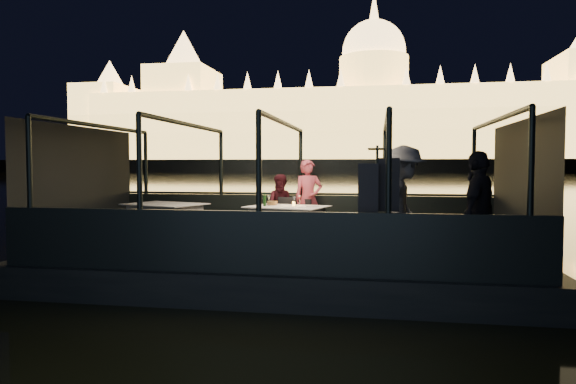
% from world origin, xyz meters
% --- Properties ---
extents(river_water, '(500.00, 500.00, 0.00)m').
position_xyz_m(river_water, '(0.00, 80.00, 0.00)').
color(river_water, black).
rests_on(river_water, ground).
extents(boat_hull, '(8.60, 4.40, 1.00)m').
position_xyz_m(boat_hull, '(0.00, 0.00, 0.00)').
color(boat_hull, black).
rests_on(boat_hull, river_water).
extents(boat_deck, '(8.00, 4.00, 0.04)m').
position_xyz_m(boat_deck, '(0.00, 0.00, 0.48)').
color(boat_deck, black).
rests_on(boat_deck, boat_hull).
extents(gunwale_port, '(8.00, 0.08, 0.90)m').
position_xyz_m(gunwale_port, '(0.00, 2.00, 0.95)').
color(gunwale_port, black).
rests_on(gunwale_port, boat_deck).
extents(gunwale_starboard, '(8.00, 0.08, 0.90)m').
position_xyz_m(gunwale_starboard, '(0.00, -2.00, 0.95)').
color(gunwale_starboard, black).
rests_on(gunwale_starboard, boat_deck).
extents(cabin_glass_port, '(8.00, 0.02, 1.40)m').
position_xyz_m(cabin_glass_port, '(0.00, 2.00, 2.10)').
color(cabin_glass_port, '#99B2B2').
rests_on(cabin_glass_port, gunwale_port).
extents(cabin_glass_starboard, '(8.00, 0.02, 1.40)m').
position_xyz_m(cabin_glass_starboard, '(0.00, -2.00, 2.10)').
color(cabin_glass_starboard, '#99B2B2').
rests_on(cabin_glass_starboard, gunwale_starboard).
extents(cabin_roof_glass, '(8.00, 4.00, 0.02)m').
position_xyz_m(cabin_roof_glass, '(0.00, 0.00, 2.80)').
color(cabin_roof_glass, '#99B2B2').
rests_on(cabin_roof_glass, boat_deck).
extents(end_wall_fore, '(0.02, 4.00, 2.30)m').
position_xyz_m(end_wall_fore, '(-4.00, 0.00, 1.65)').
color(end_wall_fore, black).
rests_on(end_wall_fore, boat_deck).
extents(end_wall_aft, '(0.02, 4.00, 2.30)m').
position_xyz_m(end_wall_aft, '(4.00, 0.00, 1.65)').
color(end_wall_aft, black).
rests_on(end_wall_aft, boat_deck).
extents(canopy_ribs, '(8.00, 4.00, 2.30)m').
position_xyz_m(canopy_ribs, '(0.00, 0.00, 1.65)').
color(canopy_ribs, black).
rests_on(canopy_ribs, boat_deck).
extents(embankment, '(400.00, 140.00, 6.00)m').
position_xyz_m(embankment, '(0.00, 210.00, 1.00)').
color(embankment, '#423D33').
rests_on(embankment, ground).
extents(parliament_building, '(220.00, 32.00, 60.00)m').
position_xyz_m(parliament_building, '(0.00, 175.00, 29.00)').
color(parliament_building, '#F2D18C').
rests_on(parliament_building, embankment).
extents(dining_table_central, '(1.67, 1.39, 0.77)m').
position_xyz_m(dining_table_central, '(-0.05, 0.63, 0.89)').
color(dining_table_central, silver).
rests_on(dining_table_central, boat_deck).
extents(dining_table_aft, '(1.75, 1.51, 0.78)m').
position_xyz_m(dining_table_aft, '(-2.57, 0.68, 0.89)').
color(dining_table_aft, silver).
rests_on(dining_table_aft, boat_deck).
extents(chair_port_left, '(0.53, 0.53, 0.88)m').
position_xyz_m(chair_port_left, '(-0.19, 1.20, 0.95)').
color(chair_port_left, black).
rests_on(chair_port_left, boat_deck).
extents(chair_port_right, '(0.49, 0.49, 0.84)m').
position_xyz_m(chair_port_right, '(0.11, 1.37, 0.95)').
color(chair_port_right, black).
rests_on(chair_port_right, boat_deck).
extents(coat_stand, '(0.63, 0.58, 1.83)m').
position_xyz_m(coat_stand, '(1.64, -1.61, 1.40)').
color(coat_stand, black).
rests_on(coat_stand, boat_deck).
extents(person_woman_coral, '(0.71, 0.61, 1.67)m').
position_xyz_m(person_woman_coral, '(0.22, 1.62, 1.25)').
color(person_woman_coral, '#D54D5E').
rests_on(person_woman_coral, boat_deck).
extents(person_man_maroon, '(0.72, 0.59, 1.36)m').
position_xyz_m(person_man_maroon, '(-0.33, 1.56, 1.25)').
color(person_man_maroon, '#3B1018').
rests_on(person_man_maroon, boat_deck).
extents(passenger_stripe, '(0.89, 1.31, 1.86)m').
position_xyz_m(passenger_stripe, '(2.05, -0.97, 1.35)').
color(passenger_stripe, silver).
rests_on(passenger_stripe, boat_deck).
extents(passenger_dark, '(0.86, 1.12, 1.76)m').
position_xyz_m(passenger_dark, '(3.05, -1.55, 1.35)').
color(passenger_dark, black).
rests_on(passenger_dark, boat_deck).
extents(wine_bottle, '(0.07, 0.07, 0.27)m').
position_xyz_m(wine_bottle, '(-0.49, 0.60, 1.42)').
color(wine_bottle, '#143613').
rests_on(wine_bottle, dining_table_central).
extents(bread_basket, '(0.22, 0.22, 0.08)m').
position_xyz_m(bread_basket, '(-0.40, 0.86, 1.31)').
color(bread_basket, brown).
rests_on(bread_basket, dining_table_central).
extents(amber_candle, '(0.07, 0.07, 0.08)m').
position_xyz_m(amber_candle, '(0.05, 0.76, 1.31)').
color(amber_candle, yellow).
rests_on(amber_candle, dining_table_central).
extents(plate_near, '(0.30, 0.30, 0.02)m').
position_xyz_m(plate_near, '(0.45, 0.58, 1.27)').
color(plate_near, silver).
rests_on(plate_near, dining_table_central).
extents(plate_far, '(0.24, 0.24, 0.01)m').
position_xyz_m(plate_far, '(-0.30, 0.90, 1.27)').
color(plate_far, silver).
rests_on(plate_far, dining_table_central).
extents(wine_glass_white, '(0.08, 0.08, 0.20)m').
position_xyz_m(wine_glass_white, '(-0.43, 0.68, 1.36)').
color(wine_glass_white, silver).
rests_on(wine_glass_white, dining_table_central).
extents(wine_glass_red, '(0.07, 0.07, 0.19)m').
position_xyz_m(wine_glass_red, '(0.15, 0.91, 1.36)').
color(wine_glass_red, silver).
rests_on(wine_glass_red, dining_table_central).
extents(wine_glass_empty, '(0.07, 0.07, 0.19)m').
position_xyz_m(wine_glass_empty, '(0.10, 0.53, 1.36)').
color(wine_glass_empty, silver).
rests_on(wine_glass_empty, dining_table_central).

